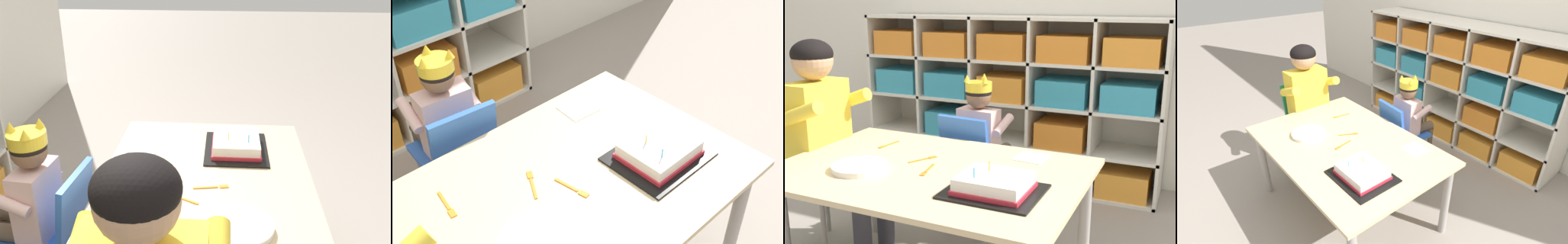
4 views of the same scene
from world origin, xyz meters
TOP-DOWN VIEW (x-y plane):
  - activity_table at (0.00, 0.00)m, footprint 1.25×0.85m
  - classroom_chair_blue at (-0.08, 0.58)m, footprint 0.33×0.35m
  - child_with_crown at (-0.07, 0.69)m, footprint 0.31×0.31m
  - birthday_cake_on_tray at (0.34, -0.12)m, footprint 0.34×0.28m
  - paper_napkin_square at (0.33, 0.30)m, footprint 0.14×0.14m
  - fork_at_table_front_edge at (-0.34, 0.19)m, footprint 0.04×0.13m
  - fork_scattered_mid_table at (0.01, -0.03)m, footprint 0.04×0.14m
  - fork_near_child_seat at (-0.08, 0.09)m, footprint 0.08×0.13m

SIDE VIEW (x-z plane):
  - classroom_chair_blue at x=-0.08m, z-range 0.06..0.73m
  - activity_table at x=0.00m, z-range 0.21..0.78m
  - child_with_crown at x=-0.07m, z-range 0.11..0.96m
  - paper_napkin_square at x=0.33m, z-range 0.56..0.57m
  - fork_near_child_seat at x=-0.08m, z-range 0.56..0.57m
  - fork_at_table_front_edge at x=-0.34m, z-range 0.56..0.57m
  - fork_scattered_mid_table at x=0.01m, z-range 0.56..0.57m
  - birthday_cake_on_tray at x=0.34m, z-range 0.54..0.64m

